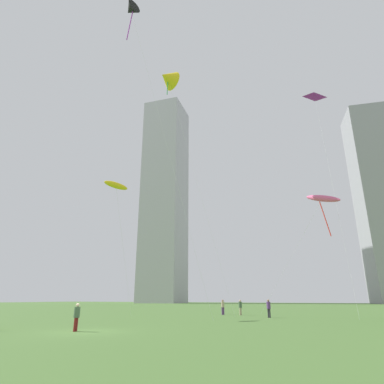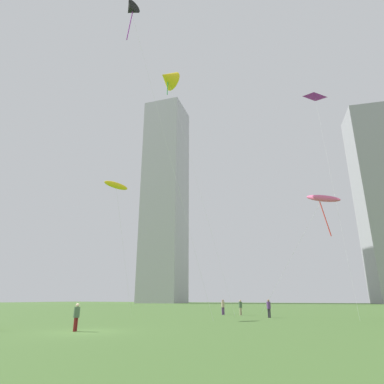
% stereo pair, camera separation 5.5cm
% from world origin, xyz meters
% --- Properties ---
extents(ground, '(280.00, 280.00, 0.00)m').
position_xyz_m(ground, '(0.00, 0.00, 0.00)').
color(ground, '#476B30').
extents(person_standing_0, '(0.40, 0.40, 1.80)m').
position_xyz_m(person_standing_0, '(0.21, 24.00, 1.04)').
color(person_standing_0, '#593372').
rests_on(person_standing_0, ground).
extents(person_standing_1, '(0.41, 0.41, 1.84)m').
position_xyz_m(person_standing_1, '(6.89, 20.06, 1.07)').
color(person_standing_1, '#2D2D33').
rests_on(person_standing_1, ground).
extents(person_standing_2, '(0.39, 0.39, 1.78)m').
position_xyz_m(person_standing_2, '(2.56, 23.80, 1.03)').
color(person_standing_2, tan).
rests_on(person_standing_2, ground).
extents(person_standing_3, '(0.37, 0.37, 1.66)m').
position_xyz_m(person_standing_3, '(-0.59, -0.09, 0.96)').
color(person_standing_3, maroon).
rests_on(person_standing_3, ground).
extents(kite_flying_0, '(6.93, 7.90, 32.43)m').
position_xyz_m(kite_flying_0, '(-2.23, 4.91, 31.50)').
color(kite_flying_0, silver).
rests_on(kite_flying_0, ground).
extents(kite_flying_1, '(2.24, 6.64, 14.75)m').
position_xyz_m(kite_flying_1, '(-7.48, 11.01, 14.17)').
color(kite_flying_1, silver).
rests_on(kite_flying_1, ground).
extents(kite_flying_2, '(8.65, 5.72, 32.19)m').
position_xyz_m(kite_flying_2, '(-3.80, 15.65, 30.74)').
color(kite_flying_2, silver).
rests_on(kite_flying_2, ground).
extents(kite_flying_3, '(11.49, 8.58, 13.42)m').
position_xyz_m(kite_flying_3, '(13.63, 20.10, 12.30)').
color(kite_flying_3, silver).
rests_on(kite_flying_3, ground).
extents(kite_flying_4, '(2.52, 6.03, 28.34)m').
position_xyz_m(kite_flying_4, '(14.13, 24.48, 27.76)').
color(kite_flying_4, silver).
rests_on(kite_flying_4, ground).
extents(distant_highrise_1, '(19.51, 20.36, 94.17)m').
position_xyz_m(distant_highrise_1, '(-58.75, 108.56, 47.08)').
color(distant_highrise_1, '#A8A8AD').
rests_on(distant_highrise_1, ground).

